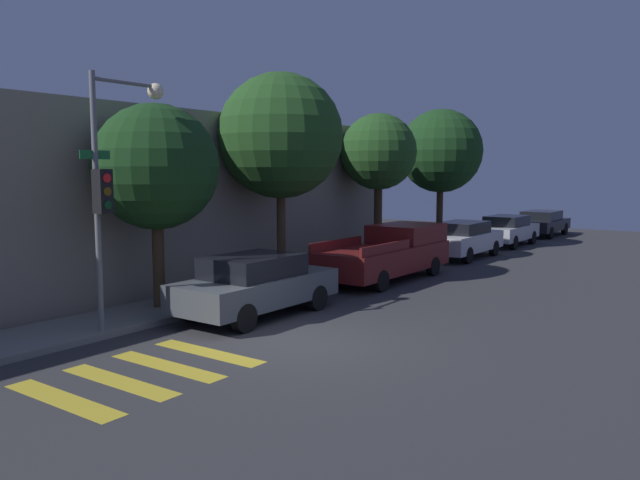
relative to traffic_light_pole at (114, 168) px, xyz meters
name	(u,v)px	position (x,y,z in m)	size (l,w,h in m)	color
ground_plane	(290,342)	(1.62, -3.37, -3.52)	(60.00, 60.00, 0.00)	#333335
sidewalk	(155,312)	(1.62, 0.83, -3.45)	(26.00, 2.00, 0.14)	slate
building_row	(48,202)	(1.62, 5.23, -0.91)	(26.00, 6.00, 5.20)	gray
crosswalk	(144,373)	(-1.41, -2.57, -3.51)	(3.49, 2.60, 0.00)	gold
traffic_light_pole	(114,168)	(0.00, 0.00, 0.00)	(2.13, 0.56, 5.46)	slate
sedan_near_corner	(256,284)	(2.95, -1.27, -2.74)	(4.30, 1.86, 1.47)	#4C5156
pickup_truck	(389,252)	(9.38, -1.27, -2.66)	(5.55, 2.02, 1.69)	maroon
sedan_middle	(463,239)	(15.37, -1.27, -2.75)	(4.46, 1.76, 1.46)	silver
sedan_far_end	(507,230)	(20.53, -1.27, -2.77)	(4.28, 1.75, 1.41)	#B7BABF
sedan_tail_of_row	(542,223)	(26.02, -1.27, -2.80)	(4.54, 1.87, 1.35)	black
tree_near_corner	(156,167)	(1.89, 0.96, 0.03)	(3.05, 3.05, 5.09)	#42301E
tree_midblock	(281,136)	(6.64, 0.96, 0.99)	(3.78, 3.78, 6.41)	#4C3823
tree_far_end	(379,153)	(12.46, 0.96, 0.65)	(2.88, 2.88, 5.63)	#42301E
tree_behind_truck	(441,151)	(17.95, 0.96, 0.84)	(3.72, 3.72, 6.23)	#42301E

